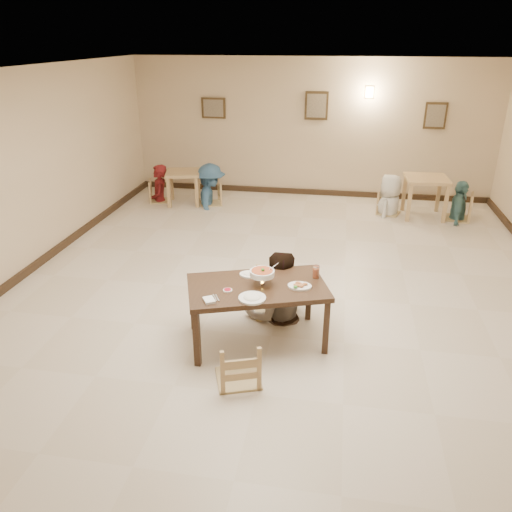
% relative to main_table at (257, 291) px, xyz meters
% --- Properties ---
extents(floor, '(10.00, 10.00, 0.00)m').
position_rel_main_table_xyz_m(floor, '(0.16, 1.22, -0.67)').
color(floor, beige).
rests_on(floor, ground).
extents(ceiling, '(10.00, 10.00, 0.00)m').
position_rel_main_table_xyz_m(ceiling, '(0.16, 1.22, 2.33)').
color(ceiling, white).
rests_on(ceiling, wall_back).
extents(wall_back, '(10.00, 0.00, 10.00)m').
position_rel_main_table_xyz_m(wall_back, '(0.16, 6.22, 0.83)').
color(wall_back, beige).
rests_on(wall_back, floor).
extents(wall_left, '(0.00, 10.00, 10.00)m').
position_rel_main_table_xyz_m(wall_left, '(-3.84, 1.22, 0.83)').
color(wall_left, beige).
rests_on(wall_left, floor).
extents(baseboard_back, '(8.00, 0.06, 0.12)m').
position_rel_main_table_xyz_m(baseboard_back, '(0.16, 6.19, -0.61)').
color(baseboard_back, '#312216').
rests_on(baseboard_back, floor).
extents(baseboard_left, '(0.06, 10.00, 0.12)m').
position_rel_main_table_xyz_m(baseboard_left, '(-3.81, 1.22, -0.61)').
color(baseboard_left, '#312216').
rests_on(baseboard_left, floor).
extents(picture_a, '(0.55, 0.04, 0.45)m').
position_rel_main_table_xyz_m(picture_a, '(-2.04, 6.18, 1.23)').
color(picture_a, '#3C2C18').
rests_on(picture_a, wall_back).
extents(picture_b, '(0.50, 0.04, 0.60)m').
position_rel_main_table_xyz_m(picture_b, '(0.26, 6.18, 1.33)').
color(picture_b, '#3C2C18').
rests_on(picture_b, wall_back).
extents(picture_c, '(0.45, 0.04, 0.55)m').
position_rel_main_table_xyz_m(picture_c, '(2.76, 6.18, 1.18)').
color(picture_c, '#3C2C18').
rests_on(picture_c, wall_back).
extents(wall_sconce, '(0.16, 0.05, 0.22)m').
position_rel_main_table_xyz_m(wall_sconce, '(1.36, 6.18, 1.63)').
color(wall_sconce, '#FFD88C').
rests_on(wall_sconce, wall_back).
extents(main_table, '(1.80, 1.37, 0.75)m').
position_rel_main_table_xyz_m(main_table, '(0.00, 0.00, 0.00)').
color(main_table, '#3C2718').
rests_on(main_table, floor).
extents(chair_far, '(0.51, 0.51, 1.09)m').
position_rel_main_table_xyz_m(chair_far, '(0.11, 0.73, -0.13)').
color(chair_far, tan).
rests_on(chair_far, floor).
extents(chair_near, '(0.46, 0.46, 0.98)m').
position_rel_main_table_xyz_m(chair_near, '(-0.07, -0.79, -0.18)').
color(chair_near, tan).
rests_on(chair_near, floor).
extents(main_diner, '(1.05, 0.93, 1.80)m').
position_rel_main_table_xyz_m(main_diner, '(0.16, 0.64, 0.23)').
color(main_diner, gray).
rests_on(main_diner, floor).
extents(curry_warmer, '(0.32, 0.29, 0.26)m').
position_rel_main_table_xyz_m(curry_warmer, '(0.05, 0.02, 0.23)').
color(curry_warmer, silver).
rests_on(curry_warmer, main_table).
extents(rice_plate_far, '(0.27, 0.27, 0.06)m').
position_rel_main_table_xyz_m(rice_plate_far, '(-0.12, 0.24, 0.09)').
color(rice_plate_far, white).
rests_on(rice_plate_far, main_table).
extents(rice_plate_near, '(0.30, 0.30, 0.07)m').
position_rel_main_table_xyz_m(rice_plate_near, '(-0.00, -0.33, 0.10)').
color(rice_plate_near, white).
rests_on(rice_plate_near, main_table).
extents(fried_plate, '(0.28, 0.28, 0.06)m').
position_rel_main_table_xyz_m(fried_plate, '(0.49, 0.04, 0.10)').
color(fried_plate, white).
rests_on(fried_plate, main_table).
extents(chili_dish, '(0.11, 0.11, 0.02)m').
position_rel_main_table_xyz_m(chili_dish, '(-0.31, -0.20, 0.09)').
color(chili_dish, white).
rests_on(chili_dish, main_table).
extents(napkin_cutlery, '(0.20, 0.24, 0.03)m').
position_rel_main_table_xyz_m(napkin_cutlery, '(-0.45, -0.46, 0.09)').
color(napkin_cutlery, white).
rests_on(napkin_cutlery, main_table).
extents(drink_glass, '(0.08, 0.08, 0.16)m').
position_rel_main_table_xyz_m(drink_glass, '(0.66, 0.31, 0.15)').
color(drink_glass, white).
rests_on(drink_glass, main_table).
extents(bg_table_left, '(0.86, 0.86, 0.71)m').
position_rel_main_table_xyz_m(bg_table_left, '(-2.48, 5.05, -0.09)').
color(bg_table_left, tan).
rests_on(bg_table_left, floor).
extents(bg_table_right, '(0.85, 0.85, 0.81)m').
position_rel_main_table_xyz_m(bg_table_right, '(2.58, 5.05, 0.01)').
color(bg_table_right, tan).
rests_on(bg_table_right, floor).
extents(bg_chair_ll, '(0.42, 0.42, 0.90)m').
position_rel_main_table_xyz_m(bg_chair_ll, '(-3.06, 5.10, -0.22)').
color(bg_chair_ll, tan).
rests_on(bg_chair_ll, floor).
extents(bg_chair_lr, '(0.45, 0.45, 0.96)m').
position_rel_main_table_xyz_m(bg_chair_lr, '(-1.90, 5.10, -0.19)').
color(bg_chair_lr, tan).
rests_on(bg_chair_lr, floor).
extents(bg_chair_rl, '(0.42, 0.42, 0.90)m').
position_rel_main_table_xyz_m(bg_chair_rl, '(1.91, 5.10, -0.22)').
color(bg_chair_rl, tan).
rests_on(bg_chair_rl, floor).
extents(bg_chair_rr, '(0.48, 0.48, 1.02)m').
position_rel_main_table_xyz_m(bg_chair_rr, '(3.25, 4.98, -0.16)').
color(bg_chair_rr, tan).
rests_on(bg_chair_rr, floor).
extents(bg_diner_a, '(0.57, 0.69, 1.64)m').
position_rel_main_table_xyz_m(bg_diner_a, '(-3.06, 5.10, 0.16)').
color(bg_diner_a, maroon).
rests_on(bg_diner_a, floor).
extents(bg_diner_b, '(0.88, 1.26, 1.78)m').
position_rel_main_table_xyz_m(bg_diner_b, '(-1.90, 5.10, 0.22)').
color(bg_diner_b, '#3F6588').
rests_on(bg_diner_b, floor).
extents(bg_diner_c, '(0.77, 0.94, 1.65)m').
position_rel_main_table_xyz_m(bg_diner_c, '(1.91, 5.10, 0.16)').
color(bg_diner_c, silver).
rests_on(bg_diner_c, floor).
extents(bg_diner_d, '(0.56, 0.98, 1.58)m').
position_rel_main_table_xyz_m(bg_diner_d, '(3.25, 4.98, 0.12)').
color(bg_diner_d, slate).
rests_on(bg_diner_d, floor).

